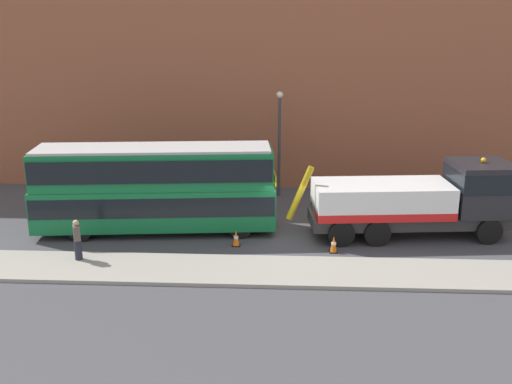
{
  "coord_description": "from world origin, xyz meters",
  "views": [
    {
      "loc": [
        -0.36,
        -25.58,
        9.85
      ],
      "look_at": [
        -1.66,
        0.18,
        2.0
      ],
      "focal_mm": 41.42,
      "sensor_mm": 36.0,
      "label": 1
    }
  ],
  "objects_px": {
    "recovery_tow_truck": "(420,199)",
    "pedestrian_onlooker": "(77,240)",
    "traffic_cone_near_bus": "(236,239)",
    "street_lamp": "(279,135)",
    "double_decker_bus": "(155,186)",
    "traffic_cone_midway": "(334,245)"
  },
  "relations": [
    {
      "from": "recovery_tow_truck",
      "to": "pedestrian_onlooker",
      "type": "xyz_separation_m",
      "value": [
        -14.55,
        -3.83,
        -0.77
      ]
    },
    {
      "from": "traffic_cone_near_bus",
      "to": "street_lamp",
      "type": "distance_m",
      "value": 8.37
    },
    {
      "from": "double_decker_bus",
      "to": "pedestrian_onlooker",
      "type": "bearing_deg",
      "value": -128.42
    },
    {
      "from": "double_decker_bus",
      "to": "street_lamp",
      "type": "relative_size",
      "value": 1.92
    },
    {
      "from": "pedestrian_onlooker",
      "to": "street_lamp",
      "type": "height_order",
      "value": "street_lamp"
    },
    {
      "from": "pedestrian_onlooker",
      "to": "traffic_cone_midway",
      "type": "xyz_separation_m",
      "value": [
        10.53,
        1.64,
        -0.64
      ]
    },
    {
      "from": "traffic_cone_near_bus",
      "to": "street_lamp",
      "type": "relative_size",
      "value": 0.12
    },
    {
      "from": "traffic_cone_midway",
      "to": "pedestrian_onlooker",
      "type": "bearing_deg",
      "value": -171.14
    },
    {
      "from": "recovery_tow_truck",
      "to": "street_lamp",
      "type": "xyz_separation_m",
      "value": [
        -6.49,
        5.88,
        1.71
      ]
    },
    {
      "from": "double_decker_bus",
      "to": "pedestrian_onlooker",
      "type": "distance_m",
      "value": 4.67
    },
    {
      "from": "recovery_tow_truck",
      "to": "double_decker_bus",
      "type": "distance_m",
      "value": 12.13
    },
    {
      "from": "recovery_tow_truck",
      "to": "double_decker_bus",
      "type": "bearing_deg",
      "value": 174.59
    },
    {
      "from": "recovery_tow_truck",
      "to": "pedestrian_onlooker",
      "type": "relative_size",
      "value": 5.98
    },
    {
      "from": "traffic_cone_midway",
      "to": "traffic_cone_near_bus",
      "type": "bearing_deg",
      "value": 173.13
    },
    {
      "from": "traffic_cone_near_bus",
      "to": "traffic_cone_midway",
      "type": "bearing_deg",
      "value": -6.87
    },
    {
      "from": "traffic_cone_midway",
      "to": "street_lamp",
      "type": "relative_size",
      "value": 0.12
    },
    {
      "from": "traffic_cone_midway",
      "to": "recovery_tow_truck",
      "type": "bearing_deg",
      "value": 28.52
    },
    {
      "from": "double_decker_bus",
      "to": "street_lamp",
      "type": "xyz_separation_m",
      "value": [
        5.63,
        5.93,
        1.24
      ]
    },
    {
      "from": "double_decker_bus",
      "to": "traffic_cone_midway",
      "type": "xyz_separation_m",
      "value": [
        8.1,
        -2.14,
        -1.89
      ]
    },
    {
      "from": "recovery_tow_truck",
      "to": "traffic_cone_midway",
      "type": "distance_m",
      "value": 4.79
    },
    {
      "from": "street_lamp",
      "to": "traffic_cone_near_bus",
      "type": "bearing_deg",
      "value": -103.2
    },
    {
      "from": "pedestrian_onlooker",
      "to": "traffic_cone_near_bus",
      "type": "distance_m",
      "value": 6.68
    }
  ]
}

